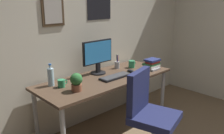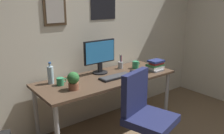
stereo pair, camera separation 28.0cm
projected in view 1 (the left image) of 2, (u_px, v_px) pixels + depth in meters
wall_back at (83, 28)px, 3.05m from camera, size 4.40×0.10×2.60m
desk at (106, 83)px, 2.94m from camera, size 1.78×0.69×0.73m
office_chair at (148, 110)px, 2.49m from camera, size 0.58×0.59×0.95m
monitor at (98, 55)px, 3.00m from camera, size 0.46×0.20×0.43m
keyboard at (116, 77)px, 2.89m from camera, size 0.43×0.15×0.03m
computer_mouse at (131, 71)px, 3.11m from camera, size 0.06×0.11×0.04m
water_bottle at (51, 77)px, 2.60m from camera, size 0.07×0.07×0.25m
coffee_mug_near at (62, 83)px, 2.57m from camera, size 0.12×0.08×0.09m
coffee_mug_far at (132, 64)px, 3.31m from camera, size 0.13×0.09×0.10m
potted_plant at (76, 81)px, 2.45m from camera, size 0.13×0.13×0.19m
pen_cup at (117, 65)px, 3.28m from camera, size 0.07×0.07×0.20m
book_stack_left at (152, 64)px, 3.23m from camera, size 0.22×0.18×0.14m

